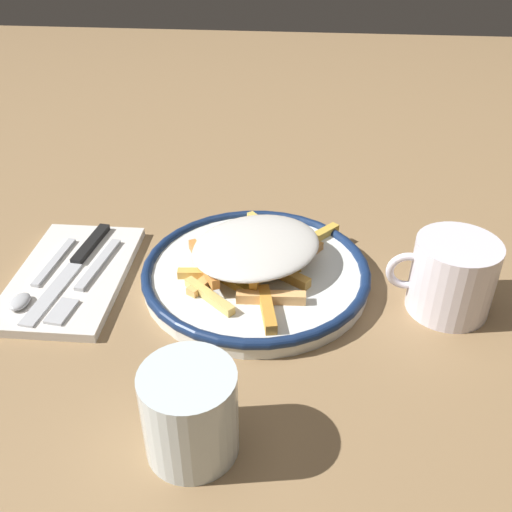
{
  "coord_description": "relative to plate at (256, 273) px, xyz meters",
  "views": [
    {
      "loc": [
        -0.05,
        0.57,
        0.43
      ],
      "look_at": [
        0.0,
        0.0,
        0.04
      ],
      "focal_mm": 40.61,
      "sensor_mm": 36.0,
      "label": 1
    }
  ],
  "objects": [
    {
      "name": "ground_plane",
      "position": [
        0.0,
        0.0,
        -0.01
      ],
      "size": [
        2.6,
        2.6,
        0.0
      ],
      "primitive_type": "plane",
      "color": "#92714B"
    },
    {
      "name": "plate",
      "position": [
        0.0,
        0.0,
        0.0
      ],
      "size": [
        0.28,
        0.28,
        0.02
      ],
      "color": "white",
      "rests_on": "ground_plane"
    },
    {
      "name": "fries_heap",
      "position": [
        0.0,
        -0.01,
        0.03
      ],
      "size": [
        0.21,
        0.24,
        0.04
      ],
      "color": "orange",
      "rests_on": "plate"
    },
    {
      "name": "napkin",
      "position": [
        0.23,
        0.02,
        -0.01
      ],
      "size": [
        0.13,
        0.22,
        0.01
      ],
      "primitive_type": "cube",
      "rotation": [
        0.0,
        0.0,
        0.01
      ],
      "color": "silver",
      "rests_on": "ground_plane"
    },
    {
      "name": "fork",
      "position": [
        0.2,
        0.03,
        0.0
      ],
      "size": [
        0.04,
        0.18,
        0.01
      ],
      "color": "silver",
      "rests_on": "napkin"
    },
    {
      "name": "knife",
      "position": [
        0.23,
        -0.0,
        0.0
      ],
      "size": [
        0.04,
        0.21,
        0.01
      ],
      "color": "black",
      "rests_on": "napkin"
    },
    {
      "name": "spoon",
      "position": [
        0.26,
        0.05,
        0.0
      ],
      "size": [
        0.03,
        0.15,
        0.01
      ],
      "color": "silver",
      "rests_on": "napkin"
    },
    {
      "name": "water_glass",
      "position": [
        0.03,
        0.25,
        0.03
      ],
      "size": [
        0.08,
        0.08,
        0.09
      ],
      "primitive_type": "cylinder",
      "color": "silver",
      "rests_on": "ground_plane"
    },
    {
      "name": "coffee_mug",
      "position": [
        -0.22,
        0.03,
        0.03
      ],
      "size": [
        0.12,
        0.09,
        0.09
      ],
      "color": "white",
      "rests_on": "ground_plane"
    }
  ]
}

